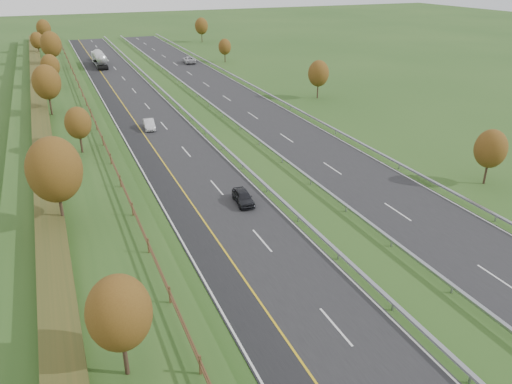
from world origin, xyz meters
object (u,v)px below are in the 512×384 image
car_silver_mid (149,124)px  car_small_far (98,57)px  car_dark_near (243,197)px  road_tanker (99,58)px  car_oncoming (189,60)px

car_silver_mid → car_small_far: bearing=94.9°
car_dark_near → road_tanker: bearing=97.9°
car_oncoming → car_dark_near: bearing=84.3°
car_dark_near → car_oncoming: bearing=83.2°
car_small_far → car_oncoming: bearing=-34.3°
road_tanker → car_oncoming: size_ratio=2.01×
car_dark_near → car_silver_mid: bearing=102.1°
road_tanker → car_silver_mid: size_ratio=2.75×
car_silver_mid → car_small_far: (0.13, 60.63, 0.10)m
car_silver_mid → car_small_far: car_small_far is taller
car_oncoming → car_small_far: bearing=-25.2°
road_tanker → car_oncoming: bearing=-10.4°
road_tanker → car_silver_mid: 52.42m
road_tanker → car_oncoming: (20.11, -3.69, -1.05)m
road_tanker → car_oncoming: 20.48m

